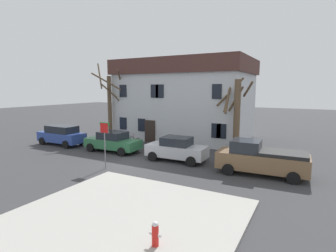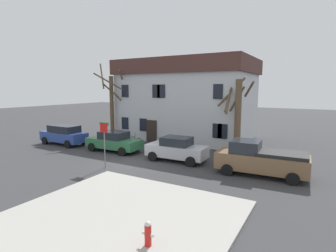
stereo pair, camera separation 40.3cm
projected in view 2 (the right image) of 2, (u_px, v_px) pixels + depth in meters
name	position (u px, v px, depth m)	size (l,w,h in m)	color
ground_plane	(131.00, 163.00, 18.24)	(120.00, 120.00, 0.00)	#38383A
sidewalk_slab	(117.00, 219.00, 10.26)	(8.71, 8.38, 0.12)	#A8A59E
building_main	(187.00, 99.00, 27.20)	(13.02, 8.38, 7.84)	silver
tree_bare_near	(112.00, 103.00, 26.47)	(3.19, 3.47, 7.52)	brown
tree_bare_mid	(237.00, 113.00, 20.32)	(2.90, 2.59, 5.93)	brown
car_blue_wagon	(64.00, 134.00, 24.08)	(4.60, 1.97, 1.75)	#2D4799
car_green_sedan	(114.00, 141.00, 21.46)	(4.62, 2.06, 1.62)	#2D6B42
car_silver_sedan	(177.00, 149.00, 18.60)	(4.29, 2.08, 1.70)	#B7BABF
pickup_truck_brown	(260.00, 159.00, 15.51)	(5.20, 2.35, 1.99)	brown
fire_hydrant	(148.00, 233.00, 8.35)	(0.42, 0.22, 0.82)	red
street_sign_pole	(104.00, 136.00, 16.69)	(0.76, 0.07, 2.95)	slate
bicycle_leaning	(136.00, 141.00, 24.01)	(1.66, 0.66, 1.03)	black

